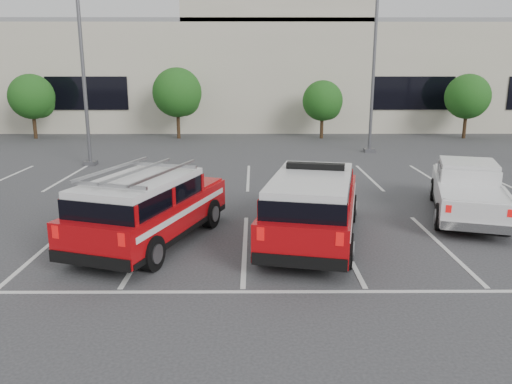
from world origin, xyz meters
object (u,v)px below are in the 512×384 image
at_px(tree_right, 468,98).
at_px(light_pole_mid, 374,60).
at_px(ladder_suv, 149,213).
at_px(convention_building, 253,69).
at_px(tree_left, 33,98).
at_px(light_pole_left, 82,59).
at_px(tree_mid_left, 179,94).
at_px(tree_mid_right, 324,102).
at_px(white_pickup, 467,195).
at_px(fire_chief_suv, 312,211).

xyz_separation_m(tree_right, light_pole_mid, (-8.09, -6.05, 2.41)).
bearing_deg(light_pole_mid, ladder_suv, -121.46).
distance_m(convention_building, tree_left, 18.11).
bearing_deg(light_pole_left, tree_mid_left, 72.90).
relative_size(tree_mid_right, ladder_suv, 0.67).
distance_m(tree_mid_left, light_pole_left, 10.73).
height_order(light_pole_left, ladder_suv, light_pole_left).
bearing_deg(light_pole_mid, tree_left, 164.57).
bearing_deg(ladder_suv, white_pickup, 33.85).
xyz_separation_m(convention_building, light_pole_left, (-8.18, -19.86, 0.47)).
bearing_deg(tree_mid_left, white_pickup, -57.49).
xyz_separation_m(convention_building, ladder_suv, (-2.81, -31.60, -3.84)).
height_order(tree_left, tree_mid_right, tree_left).
distance_m(light_pole_left, white_pickup, 18.27).
bearing_deg(tree_mid_left, tree_right, -0.00).
height_order(convention_building, tree_left, convention_building).
bearing_deg(tree_mid_right, tree_mid_left, 180.00).
relative_size(light_pole_left, fire_chief_suv, 1.60).
distance_m(tree_left, tree_mid_right, 20.00).
relative_size(tree_left, fire_chief_suv, 0.69).
height_order(tree_right, light_pole_left, light_pole_left).
distance_m(light_pole_mid, ladder_suv, 18.94).
relative_size(tree_mid_right, tree_right, 0.90).
relative_size(convention_building, ladder_suv, 10.08).
distance_m(tree_right, fire_chief_suv, 25.36).
bearing_deg(fire_chief_suv, ladder_suv, -164.90).
bearing_deg(tree_mid_right, light_pole_left, -142.50).
xyz_separation_m(tree_mid_right, fire_chief_suv, (-3.22, -21.56, -1.63)).
height_order(tree_left, ladder_suv, tree_left).
bearing_deg(convention_building, white_pickup, -76.26).
relative_size(tree_mid_right, white_pickup, 0.67).
bearing_deg(tree_mid_right, white_pickup, -83.56).
xyz_separation_m(convention_building, white_pickup, (7.06, -28.88, -4.03)).
height_order(tree_mid_right, ladder_suv, tree_mid_right).
xyz_separation_m(tree_mid_right, white_pickup, (2.15, -19.06, -1.81)).
relative_size(tree_left, tree_mid_left, 0.91).
bearing_deg(convention_building, fire_chief_suv, -86.91).
distance_m(tree_mid_left, tree_mid_right, 10.01).
relative_size(convention_building, fire_chief_suv, 9.39).
bearing_deg(white_pickup, tree_mid_right, 113.46).
bearing_deg(light_pole_mid, white_pickup, -88.93).
height_order(tree_left, light_pole_left, light_pole_left).
bearing_deg(fire_chief_suv, tree_left, 140.23).
bearing_deg(ladder_suv, light_pole_left, 133.06).
height_order(tree_left, tree_right, same).
height_order(tree_mid_left, tree_right, tree_mid_left).
distance_m(tree_left, light_pole_left, 12.43).
bearing_deg(light_pole_mid, tree_right, 36.77).
distance_m(tree_left, fire_chief_suv, 27.39).
xyz_separation_m(tree_left, white_pickup, (22.15, -19.06, -2.08)).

